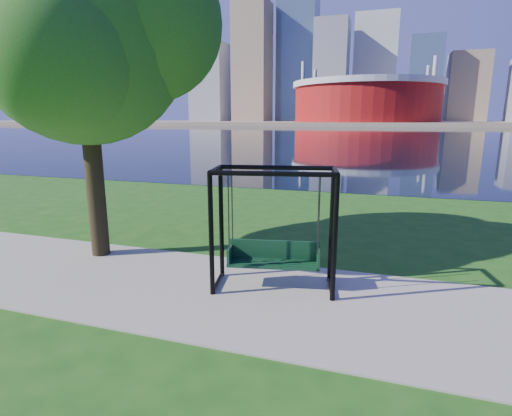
% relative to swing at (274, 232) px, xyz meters
% --- Properties ---
extents(ground, '(900.00, 900.00, 0.00)m').
position_rel_swing_xyz_m(ground, '(-0.59, -0.08, -1.26)').
color(ground, '#1E5114').
rests_on(ground, ground).
extents(path, '(120.00, 4.00, 0.03)m').
position_rel_swing_xyz_m(path, '(-0.59, -0.58, -1.24)').
color(path, '#9E937F').
rests_on(path, ground).
extents(river, '(900.00, 180.00, 0.02)m').
position_rel_swing_xyz_m(river, '(-0.59, 101.92, -1.25)').
color(river, black).
rests_on(river, ground).
extents(far_bank, '(900.00, 228.00, 2.00)m').
position_rel_swing_xyz_m(far_bank, '(-0.59, 305.92, -0.26)').
color(far_bank, '#937F60').
rests_on(far_bank, ground).
extents(stadium, '(83.00, 83.00, 32.00)m').
position_rel_swing_xyz_m(stadium, '(-10.59, 234.92, 12.97)').
color(stadium, maroon).
rests_on(stadium, far_bank).
extents(skyline, '(392.00, 66.00, 96.50)m').
position_rel_swing_xyz_m(skyline, '(-4.86, 319.31, 34.63)').
color(skyline, gray).
rests_on(skyline, far_bank).
extents(swing, '(2.70, 1.57, 2.60)m').
position_rel_swing_xyz_m(swing, '(0.00, 0.00, 0.00)').
color(swing, black).
rests_on(swing, ground).
extents(park_tree, '(6.45, 5.83, 8.01)m').
position_rel_swing_xyz_m(park_tree, '(-5.03, 0.70, 4.31)').
color(park_tree, black).
rests_on(park_tree, ground).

